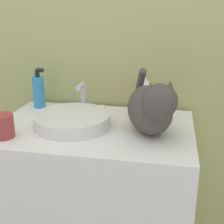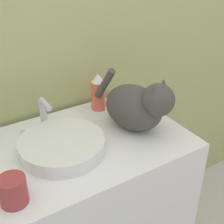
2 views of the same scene
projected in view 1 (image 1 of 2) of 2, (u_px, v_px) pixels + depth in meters
wall_back at (109, 7)px, 1.35m from camera, size 6.00×0.05×2.50m
vanity_cabinet at (96, 213)px, 1.35m from camera, size 0.77×0.53×0.81m
sink_basin at (72, 120)px, 1.21m from camera, size 0.30×0.30×0.05m
faucet at (83, 100)px, 1.34m from camera, size 0.18×0.09×0.14m
cat at (152, 108)px, 1.11m from camera, size 0.23×0.35×0.22m
soap_bottle at (39, 91)px, 1.41m from camera, size 0.06×0.05×0.18m
spray_bottle at (145, 96)px, 1.33m from camera, size 0.06×0.06×0.16m
cup at (3, 126)px, 1.11m from camera, size 0.08×0.08×0.08m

